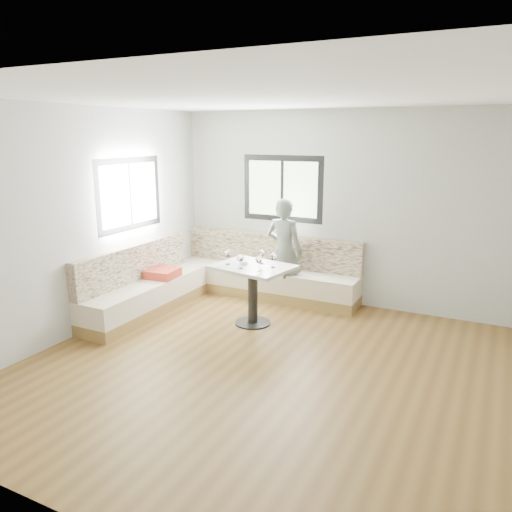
{
  "coord_description": "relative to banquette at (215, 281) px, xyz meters",
  "views": [
    {
      "loc": [
        2.14,
        -4.43,
        2.46
      ],
      "look_at": [
        -0.71,
        1.22,
        0.9
      ],
      "focal_mm": 35.0,
      "sensor_mm": 36.0,
      "label": 1
    }
  ],
  "objects": [
    {
      "name": "wine_glass_a",
      "position": [
        0.57,
        -0.6,
        0.6
      ],
      "size": [
        0.09,
        0.09,
        0.2
      ],
      "color": "white",
      "rests_on": "table"
    },
    {
      "name": "banquette",
      "position": [
        0.0,
        0.0,
        0.0
      ],
      "size": [
        2.9,
        2.8,
        0.95
      ],
      "color": "olive",
      "rests_on": "ground"
    },
    {
      "name": "wine_glass_e",
      "position": [
        1.16,
        -0.48,
        0.6
      ],
      "size": [
        0.09,
        0.09,
        0.2
      ],
      "color": "white",
      "rests_on": "table"
    },
    {
      "name": "wine_glass_b",
      "position": [
        0.81,
        -0.71,
        0.6
      ],
      "size": [
        0.09,
        0.09,
        0.2
      ],
      "color": "white",
      "rests_on": "table"
    },
    {
      "name": "olive_ramekin",
      "position": [
        0.75,
        -0.51,
        0.49
      ],
      "size": [
        0.11,
        0.11,
        0.04
      ],
      "color": "white",
      "rests_on": "table"
    },
    {
      "name": "person",
      "position": [
        0.89,
        0.49,
        0.45
      ],
      "size": [
        0.6,
        0.42,
        1.57
      ],
      "primitive_type": "imported",
      "rotation": [
        0.0,
        0.0,
        3.05
      ],
      "color": "#5D645C",
      "rests_on": "ground"
    },
    {
      "name": "table",
      "position": [
        0.89,
        -0.51,
        0.27
      ],
      "size": [
        1.09,
        0.91,
        0.8
      ],
      "rotation": [
        0.0,
        0.0,
        -0.18
      ],
      "color": "black",
      "rests_on": "ground"
    },
    {
      "name": "room",
      "position": [
        1.51,
        -1.55,
        1.08
      ],
      "size": [
        5.01,
        5.01,
        2.81
      ],
      "color": "brown",
      "rests_on": "ground"
    },
    {
      "name": "wine_glass_c",
      "position": [
        1.07,
        -0.69,
        0.6
      ],
      "size": [
        0.09,
        0.09,
        0.2
      ],
      "color": "white",
      "rests_on": "table"
    },
    {
      "name": "wine_glass_d",
      "position": [
        0.94,
        -0.38,
        0.6
      ],
      "size": [
        0.09,
        0.09,
        0.2
      ],
      "color": "white",
      "rests_on": "table"
    }
  ]
}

